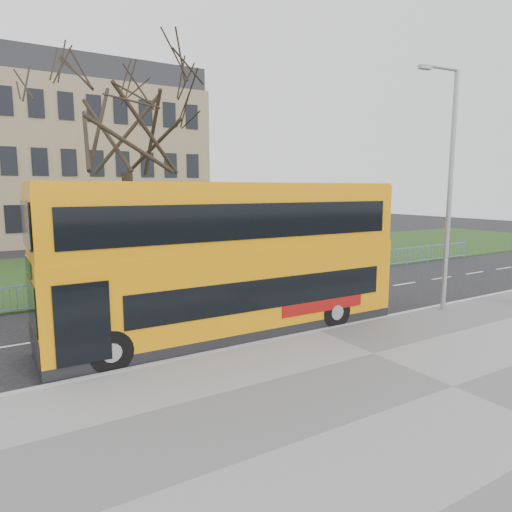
# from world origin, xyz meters

# --- Properties ---
(ground) EXTENTS (120.00, 120.00, 0.00)m
(ground) POSITION_xyz_m (0.00, 0.00, 0.00)
(ground) COLOR black
(ground) RESTS_ON ground
(pavement) EXTENTS (80.00, 10.50, 0.12)m
(pavement) POSITION_xyz_m (0.00, -6.75, 0.06)
(pavement) COLOR slate
(pavement) RESTS_ON ground
(kerb) EXTENTS (80.00, 0.20, 0.14)m
(kerb) POSITION_xyz_m (0.00, -1.55, 0.07)
(kerb) COLOR #9C9C9F
(kerb) RESTS_ON ground
(grass_verge) EXTENTS (80.00, 15.40, 0.08)m
(grass_verge) POSITION_xyz_m (0.00, 14.30, 0.04)
(grass_verge) COLOR #1D3613
(grass_verge) RESTS_ON ground
(guard_railing) EXTENTS (40.00, 0.12, 1.10)m
(guard_railing) POSITION_xyz_m (0.00, 6.60, 0.55)
(guard_railing) COLOR #6F8DC6
(guard_railing) RESTS_ON ground
(bare_tree) EXTENTS (9.31, 9.31, 13.30)m
(bare_tree) POSITION_xyz_m (-3.00, 10.00, 6.73)
(bare_tree) COLOR black
(bare_tree) RESTS_ON grass_verge
(civic_building) EXTENTS (30.00, 15.00, 14.00)m
(civic_building) POSITION_xyz_m (-5.00, 35.00, 7.00)
(civic_building) COLOR #907D5B
(civic_building) RESTS_ON ground
(yellow_bus) EXTENTS (11.97, 3.01, 5.00)m
(yellow_bus) POSITION_xyz_m (-2.54, -0.03, 2.68)
(yellow_bus) COLOR orange
(yellow_bus) RESTS_ON ground
(street_lamp) EXTENTS (1.94, 0.40, 9.15)m
(street_lamp) POSITION_xyz_m (5.88, -1.99, 5.14)
(street_lamp) COLOR gray
(street_lamp) RESTS_ON pavement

